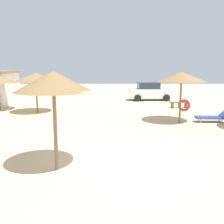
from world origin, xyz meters
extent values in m
plane|color=beige|center=(0.00, 0.00, 0.00)|extent=(80.00, 80.00, 0.00)
cylinder|color=#75604C|center=(3.92, 6.30, 1.23)|extent=(0.12, 0.12, 2.47)
cone|color=olive|center=(3.92, 6.30, 2.64)|extent=(2.75, 2.75, 0.54)
torus|color=red|center=(4.14, 6.30, 1.00)|extent=(0.71, 0.27, 0.70)
cylinder|color=#75604C|center=(-5.23, 9.49, 1.14)|extent=(0.12, 0.12, 2.29)
cone|color=olive|center=(-5.23, 9.49, 2.49)|extent=(3.00, 3.00, 0.60)
cylinder|color=#75604C|center=(-1.73, -0.59, 1.28)|extent=(0.12, 0.12, 2.56)
cone|color=olive|center=(-1.73, -0.59, 2.76)|extent=(2.35, 2.35, 0.61)
cube|color=#33478C|center=(5.72, 6.38, 0.28)|extent=(1.72, 0.70, 0.12)
cylinder|color=silver|center=(6.33, 6.58, 0.11)|extent=(0.06, 0.06, 0.22)
cylinder|color=silver|center=(6.32, 6.14, 0.11)|extent=(0.06, 0.06, 0.22)
cylinder|color=silver|center=(5.13, 6.62, 0.11)|extent=(0.06, 0.06, 0.22)
cylinder|color=silver|center=(5.12, 6.18, 0.11)|extent=(0.06, 0.06, 0.22)
cube|color=brown|center=(5.24, 11.52, 0.45)|extent=(1.53, 0.56, 0.08)
cube|color=brown|center=(4.70, 11.46, 0.21)|extent=(0.16, 0.37, 0.41)
cube|color=brown|center=(5.79, 11.58, 0.21)|extent=(0.16, 0.37, 0.41)
cube|color=silver|center=(3.69, 16.32, 0.67)|extent=(4.09, 1.93, 0.90)
cube|color=#262D38|center=(3.49, 16.30, 1.42)|extent=(2.09, 1.67, 0.60)
cylinder|color=black|center=(4.98, 17.27, 0.32)|extent=(0.65, 0.26, 0.64)
cylinder|color=black|center=(5.08, 15.51, 0.32)|extent=(0.65, 0.26, 0.64)
cylinder|color=black|center=(2.29, 17.12, 0.32)|extent=(0.65, 0.26, 0.64)
cylinder|color=black|center=(2.39, 15.36, 0.32)|extent=(0.65, 0.26, 0.64)
camera|label=1|loc=(0.01, -8.24, 3.19)|focal=41.13mm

